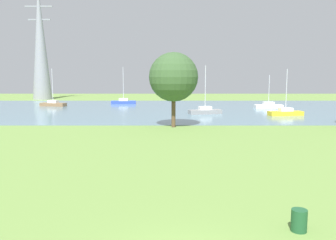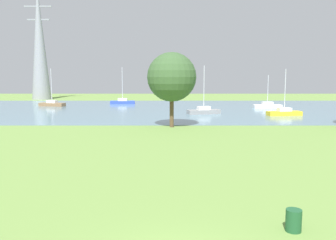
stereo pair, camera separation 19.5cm
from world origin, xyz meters
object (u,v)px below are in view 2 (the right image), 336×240
object	(u,v)px
sailboat_brown	(54,104)
electricity_pylon	(41,42)
sailboat_yellow	(286,112)
sailboat_gray	(205,111)
tree_east_far	(173,77)
sailboat_blue	(124,102)
sailboat_white	(269,106)
litter_bin	(295,221)

from	to	relation	value
sailboat_brown	electricity_pylon	world-z (taller)	electricity_pylon
sailboat_yellow	sailboat_gray	distance (m)	11.28
tree_east_far	sailboat_blue	bearing A→B (deg)	106.46
sailboat_white	sailboat_yellow	size ratio (longest dim) A/B	0.88
electricity_pylon	sailboat_white	bearing A→B (deg)	-26.48
sailboat_blue	sailboat_white	xyz separation A→B (m)	(26.22, -9.38, -0.02)
sailboat_blue	sailboat_gray	distance (m)	23.53
litter_bin	sailboat_yellow	bearing A→B (deg)	72.28
litter_bin	sailboat_yellow	size ratio (longest dim) A/B	0.12
sailboat_white	sailboat_brown	distance (m)	38.69
litter_bin	electricity_pylon	bearing A→B (deg)	115.71
tree_east_far	electricity_pylon	xyz separation A→B (m)	(-30.62, 46.23, 8.11)
litter_bin	sailboat_brown	size ratio (longest dim) A/B	0.12
sailboat_blue	sailboat_gray	world-z (taller)	sailboat_blue
sailboat_white	tree_east_far	xyz separation A→B (m)	(-16.77, -22.63, 4.95)
sailboat_blue	sailboat_brown	size ratio (longest dim) A/B	1.06
tree_east_far	electricity_pylon	world-z (taller)	electricity_pylon
sailboat_blue	litter_bin	bearing A→B (deg)	-76.84
sailboat_brown	electricity_pylon	size ratio (longest dim) A/B	0.25
sailboat_white	litter_bin	bearing A→B (deg)	-104.67
sailboat_yellow	tree_east_far	distance (m)	20.03
sailboat_white	electricity_pylon	bearing A→B (deg)	153.52
sailboat_white	sailboat_gray	xyz separation A→B (m)	(-11.95, -9.32, 0.01)
sailboat_gray	sailboat_white	bearing A→B (deg)	37.96
litter_bin	electricity_pylon	xyz separation A→B (m)	(-34.70, 72.08, 13.10)
sailboat_blue	sailboat_brown	distance (m)	13.42
litter_bin	electricity_pylon	size ratio (longest dim) A/B	0.03
sailboat_brown	tree_east_far	world-z (taller)	tree_east_far
tree_east_far	sailboat_brown	bearing A→B (deg)	129.26
sailboat_gray	electricity_pylon	world-z (taller)	electricity_pylon
tree_east_far	litter_bin	bearing A→B (deg)	-81.04
sailboat_brown	litter_bin	bearing A→B (deg)	-63.80
sailboat_white	sailboat_brown	size ratio (longest dim) A/B	0.83
sailboat_brown	electricity_pylon	distance (m)	25.22
sailboat_gray	sailboat_brown	bearing A→B (deg)	153.45
tree_east_far	electricity_pylon	distance (m)	56.04
litter_bin	tree_east_far	world-z (taller)	tree_east_far
sailboat_blue	sailboat_white	distance (m)	27.85
tree_east_far	electricity_pylon	size ratio (longest dim) A/B	0.30
sailboat_white	sailboat_gray	size ratio (longest dim) A/B	0.81
sailboat_blue	sailboat_white	size ratio (longest dim) A/B	1.28
sailboat_blue	sailboat_white	world-z (taller)	sailboat_blue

